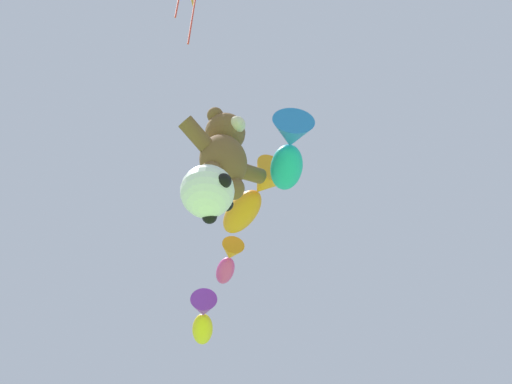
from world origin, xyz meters
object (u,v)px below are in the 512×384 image
object	(u,v)px
soccer_ball_kite	(208,192)
fish_kite_magenta	(228,261)
fish_kite_goldfin	(203,319)
fish_kite_tangerine	(253,197)
fish_kite_teal	(289,151)
teddy_bear_kite	(224,152)

from	to	relation	value
soccer_ball_kite	fish_kite_magenta	size ratio (longest dim) A/B	0.63
soccer_ball_kite	fish_kite_magenta	xyz separation A→B (m)	(3.65, 3.63, 2.68)
fish_kite_goldfin	fish_kite_tangerine	bearing A→B (deg)	-115.58
fish_kite_teal	fish_kite_tangerine	distance (m)	2.53
fish_kite_magenta	fish_kite_goldfin	world-z (taller)	fish_kite_magenta
teddy_bear_kite	fish_kite_magenta	size ratio (longest dim) A/B	1.35
fish_kite_teal	soccer_ball_kite	bearing A→B (deg)	155.08
fish_kite_magenta	fish_kite_goldfin	size ratio (longest dim) A/B	0.78
teddy_bear_kite	fish_kite_magenta	distance (m)	4.67
fish_kite_magenta	teddy_bear_kite	bearing A→B (deg)	-132.78
fish_kite_tangerine	fish_kite_teal	bearing A→B (deg)	-115.45
fish_kite_goldfin	soccer_ball_kite	bearing A→B (deg)	-128.57
soccer_ball_kite	fish_kite_magenta	distance (m)	5.80
soccer_ball_kite	teddy_bear_kite	bearing A→B (deg)	26.25
soccer_ball_kite	fish_kite_teal	xyz separation A→B (m)	(1.48, -0.69, 1.81)
fish_kite_magenta	fish_kite_goldfin	bearing A→B (deg)	66.91
teddy_bear_kite	fish_kite_teal	world-z (taller)	teddy_bear_kite
teddy_bear_kite	soccer_ball_kite	bearing A→B (deg)	-153.75
teddy_bear_kite	fish_kite_tangerine	distance (m)	2.47
soccer_ball_kite	fish_kite_teal	distance (m)	2.44
fish_kite_teal	fish_kite_goldfin	distance (m)	7.05
teddy_bear_kite	fish_kite_tangerine	xyz separation A→B (m)	(1.96, 1.17, 0.94)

